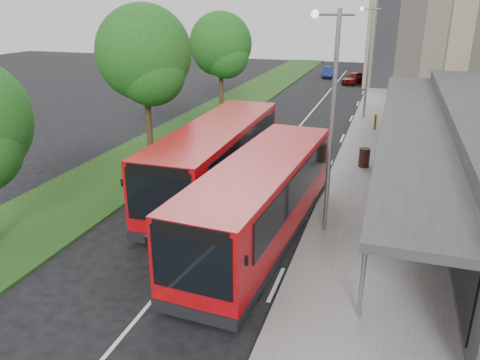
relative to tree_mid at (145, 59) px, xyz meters
The scene contains 15 objects.
ground 12.67m from the tree_mid, 52.23° to the right, with size 120.00×120.00×0.00m, color black.
pavement 17.83m from the tree_mid, 40.07° to the left, with size 5.00×80.00×0.15m, color gray.
grass_verge 12.19m from the tree_mid, 89.93° to the left, with size 5.00×80.00×0.10m, color #194014.
lane_centre_line 10.67m from the tree_mid, 40.30° to the left, with size 0.12×70.00×0.01m, color silver.
kerb_dashes 15.32m from the tree_mid, 43.97° to the left, with size 0.12×56.00×0.01m.
tree_mid is the anchor object (origin of this frame).
tree_far 12.01m from the tree_mid, 90.00° to the left, with size 4.87×4.87×7.82m.
lamp_post_near 13.19m from the tree_mid, 32.36° to the right, with size 1.44×0.28×8.00m.
lamp_post_far 17.09m from the tree_mid, 49.32° to the left, with size 1.44×0.28×8.00m.
bus_main 12.88m from the tree_mid, 42.83° to the right, with size 3.46×11.08×3.09m.
bus_second 8.37m from the tree_mid, 37.97° to the right, with size 3.12×11.53×3.25m.
litter_bin 13.03m from the tree_mid, ahead, with size 0.56×0.56×1.01m, color #341D15.
bollard 16.14m from the tree_mid, 37.65° to the left, with size 0.17×0.17×1.04m, color #D5B60B.
car_near 31.66m from the tree_mid, 73.53° to the left, with size 1.54×3.82×1.30m, color #5D0D0E.
car_far 35.05m from the tree_mid, 80.68° to the left, with size 1.31×3.75×1.24m, color navy.
Camera 1 is at (6.12, -14.33, 8.26)m, focal length 35.00 mm.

